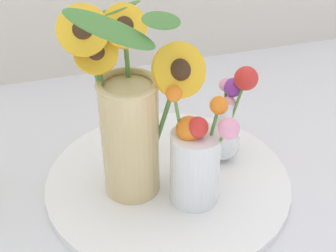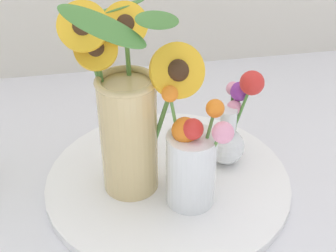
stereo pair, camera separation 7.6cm
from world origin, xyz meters
name	(u,v)px [view 2 (the right image)]	position (x,y,z in m)	size (l,w,h in m)	color
ground_plane	(188,221)	(0.00, 0.00, 0.00)	(6.00, 6.00, 0.00)	silver
serving_tray	(168,180)	(-0.01, 0.10, 0.01)	(0.42, 0.42, 0.02)	white
mason_jar_sunflowers	(128,117)	(-0.08, 0.09, 0.15)	(0.22, 0.19, 0.33)	#D1B77A
vase_small_center	(192,161)	(0.01, 0.03, 0.09)	(0.10, 0.09, 0.21)	white
vase_bulb_right	(232,127)	(0.11, 0.13, 0.09)	(0.09, 0.08, 0.18)	white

